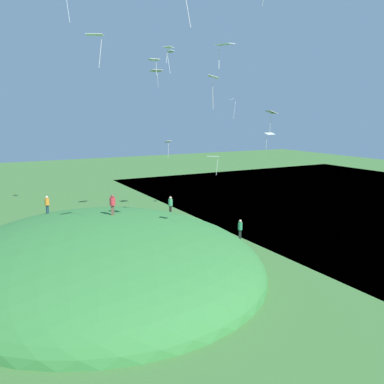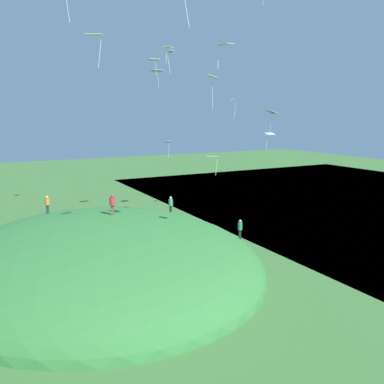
{
  "view_description": "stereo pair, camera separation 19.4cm",
  "coord_description": "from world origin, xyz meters",
  "px_view_note": "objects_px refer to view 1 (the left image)",
  "views": [
    {
      "loc": [
        16.86,
        31.75,
        11.61
      ],
      "look_at": [
        0.02,
        0.53,
        4.94
      ],
      "focal_mm": 38.05,
      "sensor_mm": 36.0,
      "label": 1
    },
    {
      "loc": [
        16.69,
        31.84,
        11.61
      ],
      "look_at": [
        0.02,
        0.53,
        4.94
      ],
      "focal_mm": 38.05,
      "sensor_mm": 36.0,
      "label": 2
    }
  ],
  "objects_px": {
    "kite_4": "(224,45)",
    "kite_5": "(168,48)",
    "kite_0": "(154,60)",
    "person_walking_path": "(47,202)",
    "kite_9": "(156,71)",
    "kite_7": "(269,135)",
    "person_on_hilltop": "(112,202)",
    "person_with_child": "(170,203)",
    "kite_14": "(213,158)",
    "person_near_shore": "(240,227)",
    "kite_8": "(95,36)",
    "kite_2": "(271,113)",
    "kite_6": "(213,78)",
    "kite_15": "(170,54)",
    "kite_3": "(232,102)",
    "kite_1": "(168,143)"
  },
  "relations": [
    {
      "from": "kite_5",
      "to": "kite_6",
      "type": "xyz_separation_m",
      "value": [
        -2.94,
        1.12,
        -1.99
      ]
    },
    {
      "from": "person_near_shore",
      "to": "kite_5",
      "type": "distance_m",
      "value": 15.61
    },
    {
      "from": "person_with_child",
      "to": "kite_5",
      "type": "bearing_deg",
      "value": -49.43
    },
    {
      "from": "kite_3",
      "to": "kite_15",
      "type": "xyz_separation_m",
      "value": [
        9.6,
        4.57,
        3.75
      ]
    },
    {
      "from": "person_walking_path",
      "to": "kite_9",
      "type": "relative_size",
      "value": 0.89
    },
    {
      "from": "person_near_shore",
      "to": "kite_7",
      "type": "xyz_separation_m",
      "value": [
        -4.6,
        -2.22,
        7.62
      ]
    },
    {
      "from": "person_with_child",
      "to": "kite_7",
      "type": "height_order",
      "value": "kite_7"
    },
    {
      "from": "kite_0",
      "to": "person_walking_path",
      "type": "bearing_deg",
      "value": -42.09
    },
    {
      "from": "kite_5",
      "to": "kite_6",
      "type": "height_order",
      "value": "kite_5"
    },
    {
      "from": "kite_9",
      "to": "person_near_shore",
      "type": "bearing_deg",
      "value": 100.74
    },
    {
      "from": "person_with_child",
      "to": "kite_15",
      "type": "xyz_separation_m",
      "value": [
        1.29,
        2.96,
        13.92
      ]
    },
    {
      "from": "person_on_hilltop",
      "to": "kite_8",
      "type": "relative_size",
      "value": 0.81
    },
    {
      "from": "kite_14",
      "to": "kite_15",
      "type": "distance_m",
      "value": 12.26
    },
    {
      "from": "person_with_child",
      "to": "kite_0",
      "type": "bearing_deg",
      "value": -57.99
    },
    {
      "from": "kite_15",
      "to": "kite_0",
      "type": "bearing_deg",
      "value": 48.47
    },
    {
      "from": "person_with_child",
      "to": "kite_0",
      "type": "height_order",
      "value": "kite_0"
    },
    {
      "from": "kite_2",
      "to": "kite_4",
      "type": "bearing_deg",
      "value": 38.62
    },
    {
      "from": "kite_8",
      "to": "kite_14",
      "type": "xyz_separation_m",
      "value": [
        -7.08,
        3.17,
        -7.91
      ]
    },
    {
      "from": "kite_1",
      "to": "kite_9",
      "type": "distance_m",
      "value": 7.67
    },
    {
      "from": "kite_7",
      "to": "person_walking_path",
      "type": "bearing_deg",
      "value": -20.34
    },
    {
      "from": "kite_7",
      "to": "kite_0",
      "type": "bearing_deg",
      "value": -0.97
    },
    {
      "from": "kite_4",
      "to": "kite_9",
      "type": "bearing_deg",
      "value": -101.44
    },
    {
      "from": "kite_3",
      "to": "kite_14",
      "type": "relative_size",
      "value": 1.58
    },
    {
      "from": "kite_2",
      "to": "person_with_child",
      "type": "bearing_deg",
      "value": -44.72
    },
    {
      "from": "kite_4",
      "to": "kite_14",
      "type": "distance_m",
      "value": 7.7
    },
    {
      "from": "kite_1",
      "to": "kite_6",
      "type": "distance_m",
      "value": 16.55
    },
    {
      "from": "kite_7",
      "to": "person_on_hilltop",
      "type": "bearing_deg",
      "value": -4.5
    },
    {
      "from": "person_walking_path",
      "to": "kite_6",
      "type": "bearing_deg",
      "value": -70.7
    },
    {
      "from": "kite_5",
      "to": "kite_6",
      "type": "bearing_deg",
      "value": 159.16
    },
    {
      "from": "kite_7",
      "to": "kite_9",
      "type": "distance_m",
      "value": 13.53
    },
    {
      "from": "kite_4",
      "to": "kite_5",
      "type": "height_order",
      "value": "kite_5"
    },
    {
      "from": "kite_5",
      "to": "kite_7",
      "type": "xyz_separation_m",
      "value": [
        -11.65,
        -3.23,
        -6.27
      ]
    },
    {
      "from": "person_walking_path",
      "to": "kite_0",
      "type": "relative_size",
      "value": 1.31
    },
    {
      "from": "person_near_shore",
      "to": "kite_8",
      "type": "bearing_deg",
      "value": -156.73
    },
    {
      "from": "kite_0",
      "to": "kite_7",
      "type": "xyz_separation_m",
      "value": [
        -11.28,
        0.19,
        -5.87
      ]
    },
    {
      "from": "person_near_shore",
      "to": "kite_15",
      "type": "height_order",
      "value": "kite_15"
    },
    {
      "from": "kite_4",
      "to": "kite_3",
      "type": "bearing_deg",
      "value": -125.34
    },
    {
      "from": "kite_0",
      "to": "kite_4",
      "type": "height_order",
      "value": "kite_0"
    },
    {
      "from": "kite_4",
      "to": "kite_6",
      "type": "bearing_deg",
      "value": -113.97
    },
    {
      "from": "kite_8",
      "to": "kite_6",
      "type": "bearing_deg",
      "value": 166.19
    },
    {
      "from": "kite_0",
      "to": "kite_1",
      "type": "distance_m",
      "value": 14.19
    },
    {
      "from": "kite_8",
      "to": "kite_0",
      "type": "bearing_deg",
      "value": -153.25
    },
    {
      "from": "kite_7",
      "to": "kite_15",
      "type": "xyz_separation_m",
      "value": [
        8.34,
        -3.51,
        6.96
      ]
    },
    {
      "from": "person_with_child",
      "to": "kite_14",
      "type": "distance_m",
      "value": 13.59
    },
    {
      "from": "person_walking_path",
      "to": "kite_9",
      "type": "bearing_deg",
      "value": -8.54
    },
    {
      "from": "kite_4",
      "to": "kite_6",
      "type": "xyz_separation_m",
      "value": [
        -1.96,
        -4.41,
        -1.46
      ]
    },
    {
      "from": "person_with_child",
      "to": "kite_8",
      "type": "relative_size",
      "value": 0.86
    },
    {
      "from": "kite_1",
      "to": "kite_9",
      "type": "relative_size",
      "value": 1.07
    },
    {
      "from": "person_with_child",
      "to": "kite_3",
      "type": "height_order",
      "value": "kite_3"
    },
    {
      "from": "kite_0",
      "to": "kite_8",
      "type": "xyz_separation_m",
      "value": [
        5.21,
        2.63,
        0.87
      ]
    }
  ]
}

